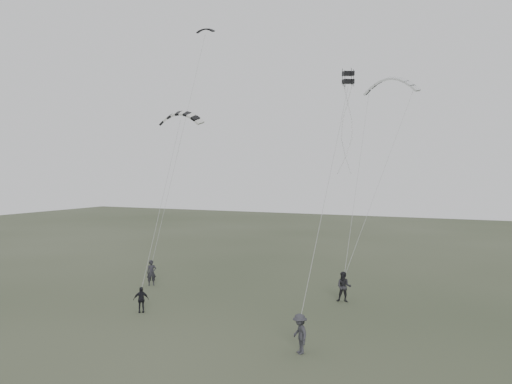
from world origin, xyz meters
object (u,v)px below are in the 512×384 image
at_px(flyer_right, 344,287).
at_px(kite_dark_small, 205,29).
at_px(kite_striped, 181,113).
at_px(kite_pale_large, 391,78).
at_px(kite_box, 348,78).
at_px(flyer_far, 300,334).
at_px(flyer_center, 141,300).
at_px(flyer_left, 152,273).

distance_m(flyer_right, kite_dark_small, 23.22).
height_order(flyer_right, kite_dark_small, kite_dark_small).
distance_m(flyer_right, kite_striped, 15.90).
relative_size(kite_dark_small, kite_pale_large, 0.33).
distance_m(kite_striped, kite_box, 12.21).
height_order(flyer_right, kite_pale_large, kite_pale_large).
bearing_deg(kite_dark_small, flyer_far, -52.13).
distance_m(flyer_center, kite_dark_small, 22.60).
bearing_deg(flyer_far, flyer_right, 140.64).
bearing_deg(flyer_center, flyer_left, 85.06).
bearing_deg(kite_box, kite_pale_large, 59.73).
relative_size(kite_pale_large, kite_box, 6.53).
relative_size(flyer_far, kite_pale_large, 0.40).
xyz_separation_m(flyer_right, kite_striped, (-11.08, -1.59, 11.29)).
relative_size(flyer_center, kite_pale_large, 0.33).
relative_size(flyer_right, flyer_far, 1.06).
bearing_deg(kite_pale_large, kite_box, -85.02).
distance_m(flyer_far, kite_striped, 18.12).
xyz_separation_m(kite_pale_large, kite_striped, (-11.99, -12.47, -3.55)).
bearing_deg(flyer_right, kite_box, -81.47).
relative_size(flyer_far, kite_box, 2.62).
xyz_separation_m(kite_dark_small, kite_pale_large, (13.68, 6.22, -3.97)).
height_order(kite_dark_small, kite_pale_large, kite_dark_small).
relative_size(flyer_center, kite_box, 2.18).
distance_m(flyer_far, kite_box, 14.18).
height_order(kite_dark_small, kite_striped, kite_dark_small).
bearing_deg(kite_striped, kite_dark_small, 94.16).
relative_size(flyer_right, kite_pale_large, 0.43).
bearing_deg(kite_dark_small, kite_striped, -79.82).
height_order(flyer_center, kite_pale_large, kite_pale_large).
relative_size(flyer_left, flyer_right, 0.96).
bearing_deg(kite_box, flyer_left, 142.38).
relative_size(flyer_left, flyer_far, 1.02).
bearing_deg(kite_dark_small, flyer_right, -25.02).
height_order(flyer_far, kite_dark_small, kite_dark_small).
relative_size(flyer_left, kite_box, 2.68).
relative_size(flyer_center, kite_striped, 0.49).
bearing_deg(kite_striped, flyer_left, 162.35).
xyz_separation_m(flyer_right, kite_box, (0.97, -3.11, 12.50)).
relative_size(flyer_center, flyer_far, 0.83).
height_order(kite_pale_large, kite_striped, kite_pale_large).
bearing_deg(kite_box, flyer_far, -124.56).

